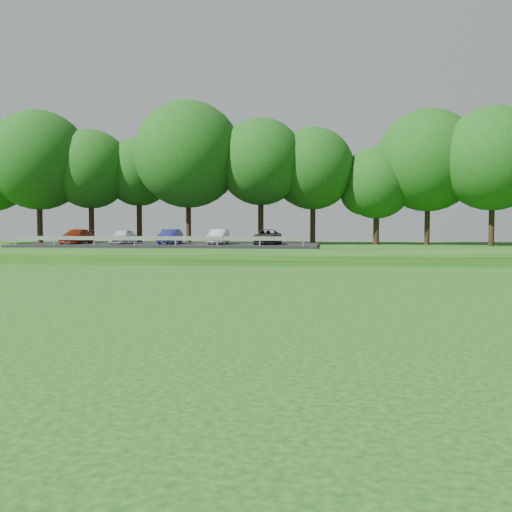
# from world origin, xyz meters

# --- Properties ---
(berm) EXTENTS (130.00, 30.00, 0.60)m
(berm) POSITION_xyz_m (0.00, 34.00, 0.30)
(berm) COLOR #0B3C0E
(berm) RESTS_ON ground
(treeline) EXTENTS (104.00, 7.00, 15.00)m
(treeline) POSITION_xyz_m (0.00, 38.00, 8.10)
(treeline) COLOR #1A410F
(treeline) RESTS_ON berm
(parking_lot) EXTENTS (24.00, 9.00, 1.38)m
(parking_lot) POSITION_xyz_m (-23.82, 32.81, 1.03)
(parking_lot) COLOR black
(parking_lot) RESTS_ON berm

